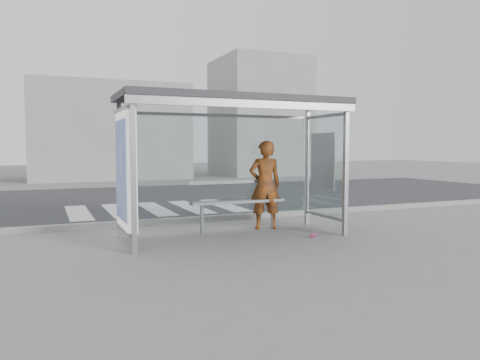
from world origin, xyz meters
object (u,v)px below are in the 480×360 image
at_px(bus_shelter, 214,131).
at_px(soda_can, 313,235).
at_px(person, 265,185).
at_px(bench, 238,202).

bearing_deg(bus_shelter, soda_can, -22.58).
distance_m(person, soda_can, 1.53).
bearing_deg(bench, soda_can, -47.37).
distance_m(bus_shelter, bench, 1.59).
bearing_deg(bench, bus_shelter, -146.22).
bearing_deg(bus_shelter, person, 20.52).
relative_size(bench, soda_can, 14.98).
distance_m(bus_shelter, soda_can, 2.68).
xyz_separation_m(person, soda_can, (0.43, -1.18, -0.87)).
relative_size(bus_shelter, bench, 2.15).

